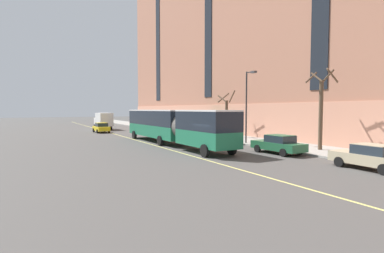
{
  "coord_description": "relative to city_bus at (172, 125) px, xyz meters",
  "views": [
    {
      "loc": [
        -12.85,
        -19.97,
        3.67
      ],
      "look_at": [
        2.73,
        8.29,
        1.8
      ],
      "focal_mm": 28.0,
      "sensor_mm": 36.0,
      "label": 1
    }
  ],
  "objects": [
    {
      "name": "fire_hydrant",
      "position": [
        6.98,
        -0.23,
        -1.6
      ],
      "size": [
        0.42,
        0.24,
        0.72
      ],
      "color": "red",
      "rests_on": "sidewalk"
    },
    {
      "name": "street_tree_far_uptown",
      "position": [
        9.36,
        3.52,
        0.91
      ],
      "size": [
        1.89,
        1.87,
        5.9
      ],
      "color": "brown",
      "rests_on": "sidewalk"
    },
    {
      "name": "box_truck",
      "position": [
        -0.93,
        27.17,
        -0.38
      ],
      "size": [
        2.49,
        7.17,
        3.0
      ],
      "color": "silver",
      "rests_on": "ground"
    },
    {
      "name": "parked_car_green_7",
      "position": [
        5.15,
        -9.77,
        -1.31
      ],
      "size": [
        2.11,
        4.68,
        1.56
      ],
      "color": "#23603D",
      "rests_on": "ground"
    },
    {
      "name": "ground_plane",
      "position": [
        -0.09,
        -7.84,
        -2.09
      ],
      "size": [
        260.0,
        260.0,
        0.0
      ],
      "primitive_type": "plane",
      "color": "#4C4947"
    },
    {
      "name": "parked_car_darkgray_4",
      "position": [
        5.3,
        20.02,
        -1.31
      ],
      "size": [
        2.09,
        4.36,
        1.56
      ],
      "color": "#4C4C51",
      "rests_on": "ground"
    },
    {
      "name": "sidewalk",
      "position": [
        9.44,
        -4.84,
        -2.02
      ],
      "size": [
        5.92,
        160.0,
        0.15
      ],
      "primitive_type": "cube",
      "color": "#9E9B93",
      "rests_on": "ground"
    },
    {
      "name": "taxi_cab",
      "position": [
        -2.8,
        20.14,
        -1.31
      ],
      "size": [
        2.04,
        4.32,
        1.56
      ],
      "color": "yellow",
      "rests_on": "ground"
    },
    {
      "name": "parked_car_champagne_1",
      "position": [
        5.22,
        -17.29,
        -1.31
      ],
      "size": [
        2.07,
        4.54,
        1.56
      ],
      "color": "#BCAD89",
      "rests_on": "ground"
    },
    {
      "name": "street_tree_mid_block",
      "position": [
        9.35,
        -10.51,
        1.72
      ],
      "size": [
        2.29,
        2.36,
        6.91
      ],
      "color": "brown",
      "rests_on": "sidewalk"
    },
    {
      "name": "parked_car_darkgray_6",
      "position": [
        5.16,
        13.5,
        -1.31
      ],
      "size": [
        2.02,
        4.69,
        1.56
      ],
      "color": "#4C4C51",
      "rests_on": "ground"
    },
    {
      "name": "lane_centerline",
      "position": [
        -1.7,
        -4.84,
        -2.09
      ],
      "size": [
        0.16,
        140.0,
        0.01
      ],
      "primitive_type": "cube",
      "color": "#E0D66B",
      "rests_on": "ground"
    },
    {
      "name": "city_bus",
      "position": [
        0.0,
        0.0,
        0.0
      ],
      "size": [
        3.11,
        19.83,
        3.6
      ],
      "color": "#1E704C",
      "rests_on": "ground"
    },
    {
      "name": "street_lamp",
      "position": [
        7.08,
        -3.44,
        2.55
      ],
      "size": [
        0.36,
        1.48,
        7.4
      ],
      "color": "#2D2D30",
      "rests_on": "sidewalk"
    },
    {
      "name": "parked_car_champagne_0",
      "position": [
        5.15,
        -1.04,
        -1.31
      ],
      "size": [
        2.07,
        4.63,
        1.56
      ],
      "color": "#BCAD89",
      "rests_on": "ground"
    },
    {
      "name": "parked_car_darkgray_3",
      "position": [
        5.36,
        7.32,
        -1.31
      ],
      "size": [
        2.01,
        4.72,
        1.56
      ],
      "color": "#4C4C51",
      "rests_on": "ground"
    }
  ]
}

